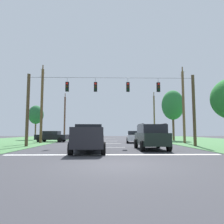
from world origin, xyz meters
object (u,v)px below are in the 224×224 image
object	(u,v)px
distant_car_oncoming	(52,136)
utility_pole_far_left	(65,117)
suv_black	(151,136)
utility_pole_mid_right	(183,106)
utility_pole_far_right	(154,116)
tree_roadside_left	(36,115)
pickup_truck	(88,138)
overhead_signal_span	(112,105)
utility_pole_mid_left	(42,104)
distant_car_crossing_white	(134,137)
tree_roadside_right	(173,105)

from	to	relation	value
distant_car_oncoming	utility_pole_far_left	distance (m)	13.44
suv_black	utility_pole_mid_right	world-z (taller)	utility_pole_mid_right
utility_pole_far_right	tree_roadside_left	xyz separation A→B (m)	(-22.21, -4.73, -0.25)
utility_pole_far_right	pickup_truck	bearing A→B (deg)	-112.04
utility_pole_mid_right	tree_roadside_left	world-z (taller)	utility_pole_mid_right
utility_pole_mid_right	tree_roadside_left	size ratio (longest dim) A/B	1.60
overhead_signal_span	utility_pole_mid_left	bearing A→B (deg)	144.39
distant_car_crossing_white	utility_pole_mid_left	size ratio (longest dim) A/B	0.44
utility_pole_far_left	utility_pole_mid_right	bearing A→B (deg)	-41.83
distant_car_oncoming	pickup_truck	bearing A→B (deg)	-66.07
distant_car_oncoming	utility_pole_mid_left	bearing A→B (deg)	-105.49
pickup_truck	utility_pole_far_left	world-z (taller)	utility_pole_far_left
utility_pole_mid_left	pickup_truck	bearing A→B (deg)	-58.96
pickup_truck	distant_car_oncoming	bearing A→B (deg)	113.93
utility_pole_far_right	tree_roadside_left	bearing A→B (deg)	-167.98
pickup_truck	utility_pole_far_right	xyz separation A→B (m)	(10.87, 26.85, 3.69)
utility_pole_far_right	tree_roadside_left	world-z (taller)	utility_pole_far_right
distant_car_crossing_white	tree_roadside_left	xyz separation A→B (m)	(-16.20, 9.85, 3.62)
utility_pole_mid_left	utility_pole_far_right	bearing A→B (deg)	39.91
pickup_truck	tree_roadside_left	size ratio (longest dim) A/B	0.90
pickup_truck	tree_roadside_left	world-z (taller)	tree_roadside_left
tree_roadside_right	tree_roadside_left	distance (m)	23.62
utility_pole_far_right	tree_roadside_left	distance (m)	22.71
utility_pole_far_right	utility_pole_mid_right	bearing A→B (deg)	-89.60
utility_pole_mid_left	tree_roadside_right	xyz separation A→B (m)	(19.00, 6.24, 0.67)
distant_car_crossing_white	utility_pole_mid_right	xyz separation A→B (m)	(6.12, -1.32, 3.91)
pickup_truck	tree_roadside_right	bearing A→B (deg)	56.62
distant_car_oncoming	utility_pole_far_right	xyz separation A→B (m)	(17.26, 12.45, 3.87)
distant_car_oncoming	utility_pole_far_left	bearing A→B (deg)	94.09
overhead_signal_span	utility_pole_mid_left	distance (m)	10.97
distant_car_crossing_white	utility_pole_mid_right	size ratio (longest dim) A/B	0.46
overhead_signal_span	tree_roadside_right	xyz separation A→B (m)	(10.13, 12.60, 1.65)
suv_black	utility_pole_mid_right	xyz separation A→B (m)	(6.11, 9.04, 3.64)
pickup_truck	distant_car_crossing_white	distance (m)	13.20
suv_black	utility_pole_far_right	world-z (taller)	utility_pole_far_right
pickup_truck	tree_roadside_right	size ratio (longest dim) A/B	0.68
suv_black	utility_pole_mid_left	world-z (taller)	utility_pole_mid_left
pickup_truck	utility_pole_far_left	size ratio (longest dim) A/B	0.59
utility_pole_mid_left	tree_roadside_right	world-z (taller)	utility_pole_mid_left
tree_roadside_left	utility_pole_mid_right	bearing A→B (deg)	-26.59
utility_pole_mid_left	tree_roadside_right	bearing A→B (deg)	18.19
distant_car_crossing_white	utility_pole_far_left	bearing A→B (deg)	128.97
tree_roadside_left	utility_pole_far_right	bearing A→B (deg)	12.02
utility_pole_mid_left	utility_pole_far_left	distance (m)	15.52
pickup_truck	distant_car_oncoming	size ratio (longest dim) A/B	1.24
distant_car_crossing_white	tree_roadside_left	distance (m)	19.30
pickup_truck	distant_car_crossing_white	size ratio (longest dim) A/B	1.23
utility_pole_far_left	tree_roadside_left	distance (m)	6.58
overhead_signal_span	utility_pole_mid_right	bearing A→B (deg)	30.83
utility_pole_mid_left	suv_black	bearing A→B (deg)	-39.60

